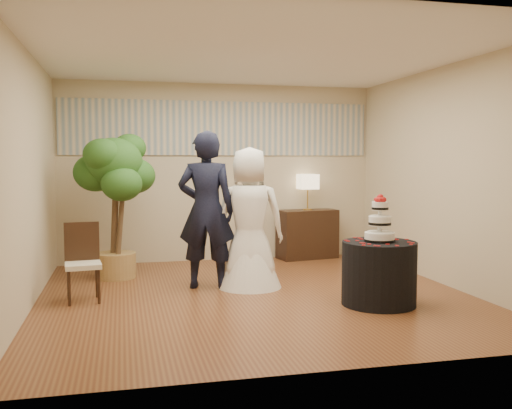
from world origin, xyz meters
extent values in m
cube|color=brown|center=(0.00, 0.00, 0.00)|extent=(5.00, 5.00, 0.00)
cube|color=white|center=(0.00, 0.00, 2.80)|extent=(5.00, 5.00, 0.00)
cube|color=#C8B694|center=(0.00, 2.50, 1.40)|extent=(5.00, 0.06, 2.80)
cube|color=#C8B694|center=(0.00, -2.50, 1.40)|extent=(5.00, 0.06, 2.80)
cube|color=#C8B694|center=(-2.50, 0.00, 1.40)|extent=(0.06, 5.00, 2.80)
cube|color=#C8B694|center=(2.50, 0.00, 1.40)|extent=(0.06, 5.00, 2.80)
cube|color=#ACAC9F|center=(0.00, 2.48, 2.10)|extent=(4.90, 0.02, 0.85)
imported|color=black|center=(-0.50, 0.53, 0.98)|extent=(0.82, 0.66, 1.96)
imported|color=white|center=(0.03, 0.45, 0.88)|extent=(0.98, 0.94, 1.76)
cylinder|color=black|center=(1.23, -0.73, 0.35)|extent=(1.03, 1.03, 0.71)
cube|color=black|center=(1.41, 2.29, 0.40)|extent=(1.01, 0.57, 0.79)
camera|label=1|loc=(-1.53, -6.48, 1.61)|focal=40.00mm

